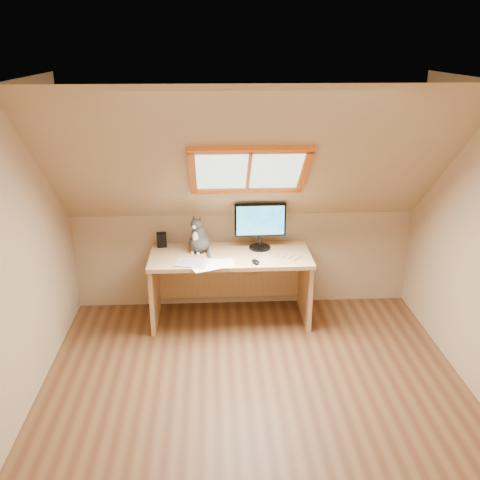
{
  "coord_description": "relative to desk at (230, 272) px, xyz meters",
  "views": [
    {
      "loc": [
        -0.31,
        -3.44,
        2.67
      ],
      "look_at": [
        -0.08,
        1.0,
        1.0
      ],
      "focal_mm": 40.0,
      "sensor_mm": 36.0,
      "label": 1
    }
  ],
  "objects": [
    {
      "name": "graphics_tablet",
      "position": [
        -0.36,
        -0.29,
        0.23
      ],
      "size": [
        0.34,
        0.28,
        0.01
      ],
      "primitive_type": "cube",
      "rotation": [
        0.0,
        0.0,
        -0.26
      ],
      "color": "#B2B2B7",
      "rests_on": "desk"
    },
    {
      "name": "room_shell",
      "position": [
        0.15,
        -1.54,
        0.94
      ],
      "size": [
        3.52,
        3.52,
        2.41
      ],
      "color": "tan",
      "rests_on": "ground"
    },
    {
      "name": "monitor",
      "position": [
        0.3,
        0.06,
        0.49
      ],
      "size": [
        0.51,
        0.21,
        0.47
      ],
      "color": "black",
      "rests_on": "desk"
    },
    {
      "name": "papers",
      "position": [
        -0.18,
        -0.33,
        0.22
      ],
      "size": [
        0.35,
        0.3,
        0.01
      ],
      "color": "white",
      "rests_on": "desk"
    },
    {
      "name": "mouse",
      "position": [
        0.23,
        -0.31,
        0.24
      ],
      "size": [
        0.09,
        0.12,
        0.03
      ],
      "primitive_type": "ellipsoid",
      "rotation": [
        0.0,
        0.0,
        0.3
      ],
      "color": "black",
      "rests_on": "desk"
    },
    {
      "name": "desk",
      "position": [
        0.0,
        0.0,
        0.0
      ],
      "size": [
        1.56,
        0.68,
        0.71
      ],
      "color": "tan",
      "rests_on": "ground"
    },
    {
      "name": "desk_speaker",
      "position": [
        -0.68,
        0.18,
        0.29
      ],
      "size": [
        0.11,
        0.11,
        0.14
      ],
      "primitive_type": "cube",
      "rotation": [
        0.0,
        0.0,
        0.14
      ],
      "color": "black",
      "rests_on": "desk"
    },
    {
      "name": "ground",
      "position": [
        0.15,
        -1.45,
        -0.49
      ],
      "size": [
        3.5,
        3.5,
        0.0
      ],
      "primitive_type": "plane",
      "color": "brown",
      "rests_on": "ground"
    },
    {
      "name": "cables",
      "position": [
        0.46,
        -0.19,
        0.22
      ],
      "size": [
        0.51,
        0.26,
        0.01
      ],
      "color": "silver",
      "rests_on": "desk"
    },
    {
      "name": "cat",
      "position": [
        -0.3,
        0.02,
        0.36
      ],
      "size": [
        0.29,
        0.31,
        0.38
      ],
      "color": "#3F3A38",
      "rests_on": "desk"
    }
  ]
}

